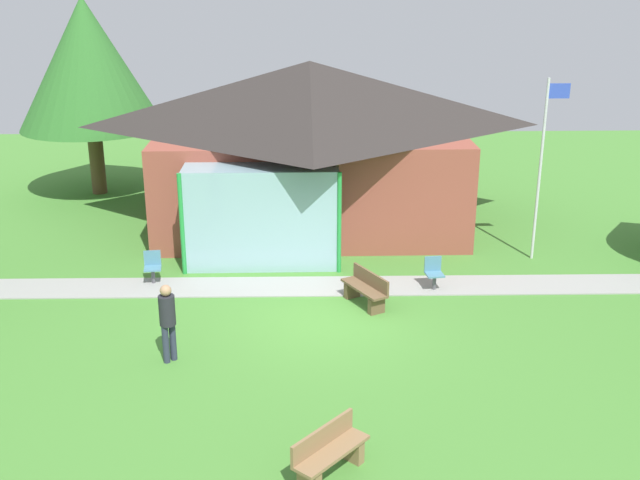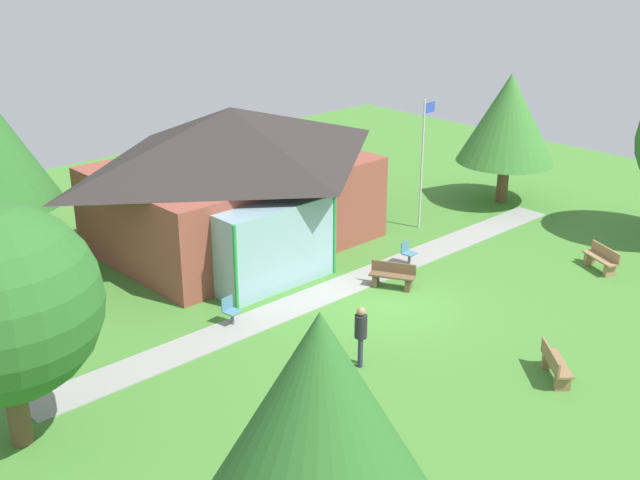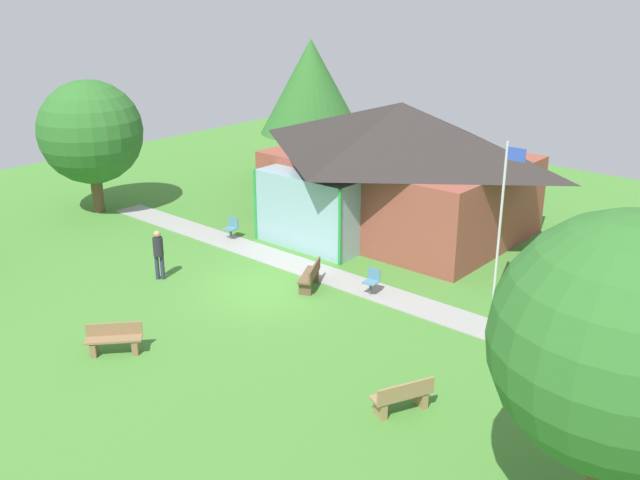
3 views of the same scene
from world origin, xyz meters
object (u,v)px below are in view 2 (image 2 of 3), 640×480
bench_front_center (555,365)px  patio_chair_lawn_spare (408,254)px  visitor_strolling_lawn (361,332)px  tree_east_hedge (508,118)px  patio_chair_west (230,312)px  tree_lawn_corner (320,450)px  pavilion (234,175)px  bench_lawn_far_right (601,259)px  bench_rear_near_path (392,276)px  flagpole (423,158)px  tree_west_hedge (1,304)px

bench_front_center → patio_chair_lawn_spare: bearing=-159.3°
visitor_strolling_lawn → tree_east_hedge: 15.73m
patio_chair_west → tree_lawn_corner: (-5.95, -10.21, 3.51)m
pavilion → tree_east_hedge: (11.42, -3.98, 1.00)m
bench_lawn_far_right → patio_chair_lawn_spare: patio_chair_lawn_spare is taller
pavilion → bench_rear_near_path: size_ratio=6.76×
patio_chair_west → patio_chair_lawn_spare: bearing=167.5°
bench_rear_near_path → tree_east_hedge: size_ratio=0.27×
flagpole → bench_front_center: 11.90m
bench_lawn_far_right → tree_east_hedge: tree_east_hedge is taller
bench_rear_near_path → flagpole: bearing=-86.9°
bench_front_center → patio_chair_west: 9.35m
bench_lawn_far_right → patio_chair_west: bearing=90.1°
flagpole → tree_east_hedge: bearing=-4.4°
tree_east_hedge → tree_lawn_corner: bearing=-152.2°
flagpole → bench_front_center: bearing=-122.5°
bench_front_center → bench_lawn_far_right: bearing=152.2°
bench_lawn_far_right → tree_west_hedge: 19.61m
patio_chair_lawn_spare → tree_west_hedge: size_ratio=0.15×
pavilion → visitor_strolling_lawn: bearing=-108.1°
bench_front_center → tree_lawn_corner: 11.02m
visitor_strolling_lawn → tree_east_hedge: bearing=157.2°
pavilion → flagpole: 7.32m
bench_front_center → bench_rear_near_path: same height
flagpole → visitor_strolling_lawn: size_ratio=2.94×
bench_lawn_far_right → visitor_strolling_lawn: bearing=108.7°
pavilion → bench_front_center: bearing=-89.5°
patio_chair_west → visitor_strolling_lawn: size_ratio=0.49×
patio_chair_lawn_spare → visitor_strolling_lawn: visitor_strolling_lawn is taller
patio_chair_lawn_spare → tree_lawn_corner: tree_lawn_corner is taller
pavilion → bench_rear_near_path: bearing=-79.0°
bench_lawn_far_right → patio_chair_lawn_spare: bearing=67.9°
bench_rear_near_path → visitor_strolling_lawn: (-4.38, -2.76, 0.62)m
pavilion → bench_lawn_far_right: pavilion is taller
pavilion → tree_lawn_corner: 18.43m
pavilion → patio_chair_west: (-4.18, -5.13, -2.26)m
flagpole → pavilion: bearing=150.6°
bench_lawn_far_right → tree_lawn_corner: tree_lawn_corner is taller
flagpole → bench_lawn_far_right: bearing=-79.8°
pavilion → patio_chair_west: bearing=-129.2°
tree_east_hedge → pavilion: bearing=160.8°
bench_rear_near_path → tree_west_hedge: size_ratio=0.27×
bench_front_center → tree_east_hedge: 15.08m
flagpole → bench_front_center: (-6.25, -9.83, -2.44)m
flagpole → bench_rear_near_path: 6.43m
patio_chair_lawn_spare → tree_west_hedge: tree_west_hedge is taller
bench_lawn_far_right → flagpole: bearing=35.5°
bench_rear_near_path → patio_chair_west: 5.70m
bench_rear_near_path → tree_west_hedge: tree_west_hedge is taller
bench_rear_near_path → patio_chair_west: (-5.48, 1.56, 0.01)m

